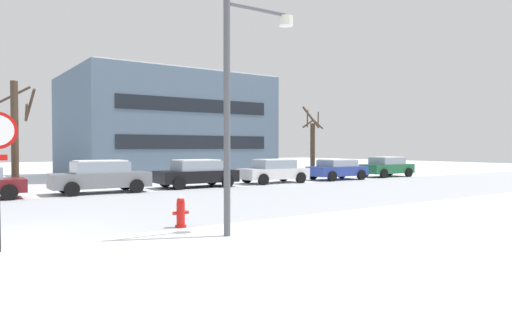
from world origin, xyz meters
TOP-DOWN VIEW (x-y plane):
  - ground_plane at (0.00, 0.00)m, footprint 120.00×120.00m
  - road_surface at (0.00, 3.88)m, footprint 80.00×9.76m
  - fire_hydrant at (3.61, -0.83)m, footprint 0.44×0.30m
  - street_lamp at (4.39, -2.54)m, footprint 2.05×0.36m
  - parked_car_gray at (4.56, 9.66)m, footprint 4.43×2.13m
  - parked_car_black at (9.63, 9.88)m, footprint 4.30×2.22m
  - parked_car_white at (14.71, 9.82)m, footprint 4.13×2.11m
  - parked_car_blue at (19.78, 9.72)m, footprint 3.93×2.19m
  - parked_car_green at (24.86, 9.86)m, footprint 3.98×2.08m
  - tree_far_mid at (1.34, 11.71)m, footprint 1.49×1.46m
  - tree_far_right at (19.81, 12.15)m, footprint 1.45×1.44m
  - building_far_right at (12.66, 21.16)m, footprint 13.73×11.08m

SIDE VIEW (x-z plane):
  - ground_plane at x=0.00m, z-range 0.00..0.00m
  - road_surface at x=0.00m, z-range 0.00..0.00m
  - fire_hydrant at x=3.61m, z-range 0.00..0.84m
  - parked_car_blue at x=19.78m, z-range 0.03..1.37m
  - parked_car_white at x=14.71m, z-range 0.02..1.43m
  - parked_car_green at x=24.86m, z-range 0.01..1.45m
  - parked_car_black at x=9.63m, z-range 0.01..1.48m
  - parked_car_gray at x=4.56m, z-range 0.01..1.53m
  - tree_far_right at x=19.81m, z-range -0.18..4.74m
  - tree_far_mid at x=1.34m, z-range 0.17..5.31m
  - street_lamp at x=4.39m, z-range 0.67..6.35m
  - building_far_right at x=12.66m, z-range 0.00..7.45m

